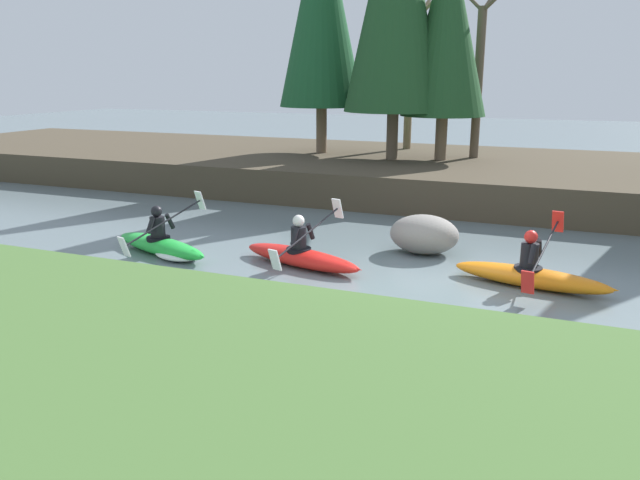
% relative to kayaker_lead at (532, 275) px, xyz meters
% --- Properties ---
extents(ground_plane, '(90.00, 90.00, 0.00)m').
position_rel_kayaker_lead_xyz_m(ground_plane, '(-2.00, -0.83, -0.22)').
color(ground_plane, slate).
extents(riverbank_near, '(44.00, 6.62, 0.90)m').
position_rel_kayaker_lead_xyz_m(riverbank_near, '(-2.00, -7.10, 0.23)').
color(riverbank_near, '#476B33').
rests_on(riverbank_near, ground).
extents(riverbank_far, '(44.00, 8.63, 0.98)m').
position_rel_kayaker_lead_xyz_m(riverbank_far, '(-2.00, 8.92, 0.27)').
color(riverbank_far, '#473D2D').
rests_on(riverbank_far, ground).
extents(conifer_tree_far_left, '(2.81, 2.81, 8.09)m').
position_rel_kayaker_lead_xyz_m(conifer_tree_far_left, '(-7.60, 9.02, 5.56)').
color(conifer_tree_far_left, brown).
rests_on(conifer_tree_far_left, riverbank_far).
extents(conifer_tree_mid_left, '(2.60, 2.60, 6.67)m').
position_rel_kayaker_lead_xyz_m(conifer_tree_mid_left, '(-3.43, 8.68, 4.76)').
color(conifer_tree_mid_left, brown).
rests_on(conifer_tree_mid_left, riverbank_far).
extents(bare_tree_upstream, '(3.24, 3.20, 5.84)m').
position_rel_kayaker_lead_xyz_m(bare_tree_upstream, '(-5.16, 11.35, 3.51)').
color(bare_tree_upstream, '#7A664C').
rests_on(bare_tree_upstream, riverbank_far).
extents(bare_tree_mid_upstream, '(3.40, 3.36, 6.16)m').
position_rel_kayaker_lead_xyz_m(bare_tree_mid_upstream, '(-2.52, 9.73, 3.66)').
color(bare_tree_mid_upstream, brown).
rests_on(bare_tree_mid_upstream, riverbank_far).
extents(kayaker_lead, '(2.79, 2.06, 1.20)m').
position_rel_kayaker_lead_xyz_m(kayaker_lead, '(0.00, 0.00, 0.00)').
color(kayaker_lead, orange).
rests_on(kayaker_lead, ground).
extents(kayaker_middle, '(2.77, 2.04, 1.20)m').
position_rel_kayaker_lead_xyz_m(kayaker_middle, '(-4.19, -0.41, 0.00)').
color(kayaker_middle, red).
rests_on(kayaker_middle, ground).
extents(kayaker_trailing, '(2.76, 2.02, 1.20)m').
position_rel_kayaker_lead_xyz_m(kayaker_trailing, '(-7.14, -0.75, -0.02)').
color(kayaker_trailing, green).
rests_on(kayaker_trailing, ground).
extents(boulder_midstream, '(1.42, 1.11, 0.80)m').
position_rel_kayaker_lead_xyz_m(boulder_midstream, '(-2.23, 1.38, 0.18)').
color(boulder_midstream, gray).
rests_on(boulder_midstream, ground).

